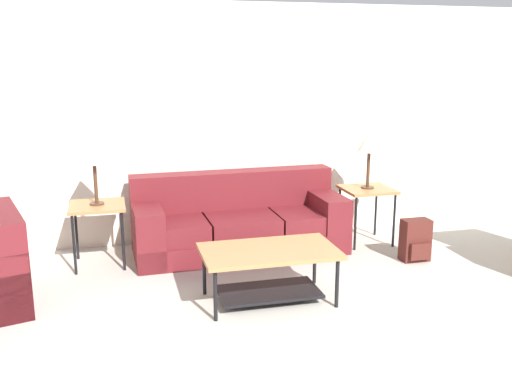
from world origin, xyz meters
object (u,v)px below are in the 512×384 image
object	(u,v)px
couch	(239,223)
table_lamp_right	(369,143)
coffee_table	(269,263)
side_table_right	(367,194)
table_lamp_left	(94,154)
side_table_left	(97,211)
backpack	(416,241)

from	to	relation	value
couch	table_lamp_right	distance (m)	1.65
coffee_table	side_table_right	world-z (taller)	side_table_right
couch	table_lamp_left	bearing A→B (deg)	-176.91
couch	coffee_table	bearing A→B (deg)	-91.57
side_table_left	backpack	distance (m)	3.19
table_lamp_right	backpack	xyz separation A→B (m)	(0.23, -0.67, -0.91)
coffee_table	side_table_left	bearing A→B (deg)	138.09
coffee_table	table_lamp_left	xyz separation A→B (m)	(-1.40, 1.25, 0.78)
table_lamp_right	side_table_left	bearing A→B (deg)	-180.00
side_table_left	side_table_right	size ratio (longest dim) A/B	1.00
side_table_left	coffee_table	bearing A→B (deg)	-41.91
coffee_table	side_table_left	distance (m)	1.89
couch	side_table_left	distance (m)	1.46
side_table_left	backpack	xyz separation A→B (m)	(3.10, -0.67, -0.35)
side_table_right	backpack	bearing A→B (deg)	-70.77
coffee_table	side_table_left	size ratio (longest dim) A/B	1.83
side_table_left	backpack	bearing A→B (deg)	-12.24
backpack	table_lamp_right	bearing A→B (deg)	109.23
couch	side_table_right	world-z (taller)	couch
backpack	couch	bearing A→B (deg)	155.81
side_table_left	table_lamp_left	world-z (taller)	table_lamp_left
coffee_table	table_lamp_left	distance (m)	2.03
side_table_left	table_lamp_right	xyz separation A→B (m)	(2.87, 0.00, 0.56)
side_table_right	table_lamp_right	bearing A→B (deg)	71.57
side_table_right	table_lamp_left	size ratio (longest dim) A/B	0.99
table_lamp_left	table_lamp_right	bearing A→B (deg)	0.00
side_table_left	table_lamp_left	size ratio (longest dim) A/B	0.99
side_table_left	backpack	world-z (taller)	side_table_left
table_lamp_left	side_table_left	bearing A→B (deg)	-63.43
coffee_table	backpack	distance (m)	1.81
coffee_table	table_lamp_right	size ratio (longest dim) A/B	1.81
couch	backpack	bearing A→B (deg)	-24.19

